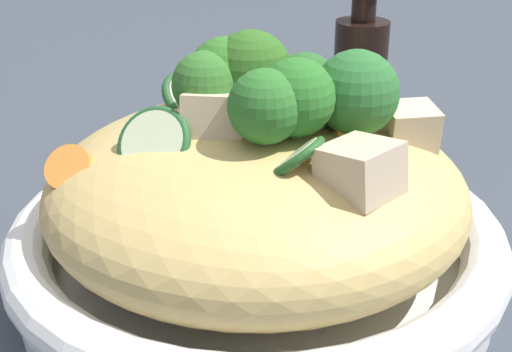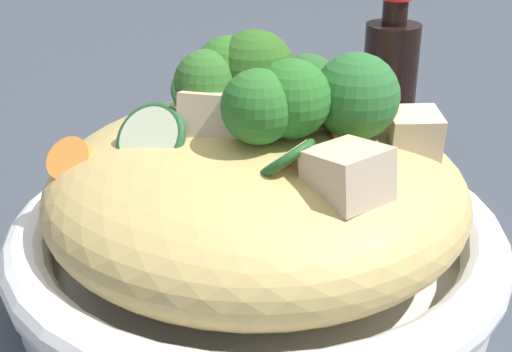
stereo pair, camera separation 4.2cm
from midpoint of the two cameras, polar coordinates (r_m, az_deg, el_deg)
ground_plane at (r=0.46m, az=-2.66°, el=-8.65°), size 3.00×3.00×0.00m
serving_bowl at (r=0.45m, az=-2.73°, el=-5.86°), size 0.31×0.31×0.05m
noodle_heap at (r=0.43m, az=-2.84°, el=-1.17°), size 0.25×0.25×0.09m
broccoli_florets at (r=0.40m, az=-1.40°, el=7.04°), size 0.11×0.14×0.06m
carrot_coins at (r=0.39m, az=-5.51°, el=1.59°), size 0.07×0.19×0.04m
zucchini_slices at (r=0.43m, az=-5.58°, el=4.69°), size 0.18×0.15×0.04m
chicken_chunks at (r=0.39m, az=2.25°, el=3.21°), size 0.12×0.15×0.04m
soy_sauce_bottle at (r=0.65m, az=6.46°, el=7.64°), size 0.05×0.05×0.15m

